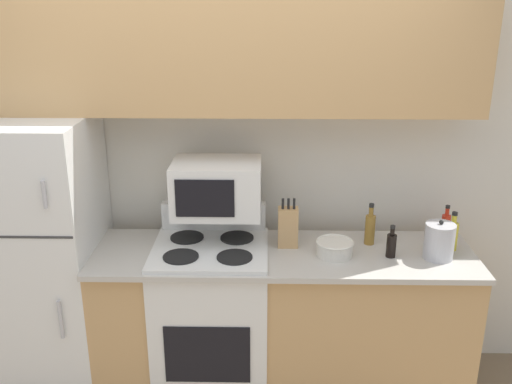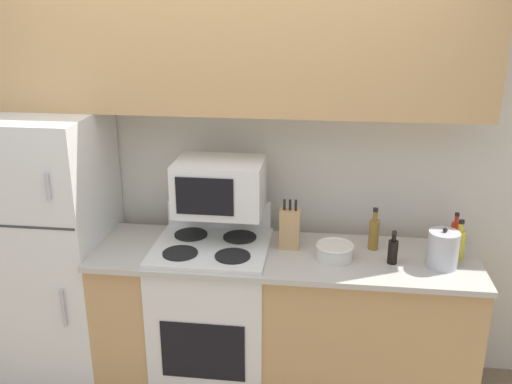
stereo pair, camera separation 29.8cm
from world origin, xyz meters
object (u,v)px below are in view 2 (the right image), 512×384
(microwave, at_px, (220,186))
(bottle_soy_sauce, at_px, (393,251))
(bottle_cooking_spray, at_px, (459,244))
(refrigerator, at_px, (52,251))
(bottle_hot_sauce, at_px, (455,233))
(bottle_vinegar, at_px, (374,233))
(knife_block, at_px, (290,228))
(bowl, at_px, (335,251))
(stove, at_px, (213,317))
(kettle, at_px, (443,249))

(microwave, height_order, bottle_soy_sauce, microwave)
(microwave, xyz_separation_m, bottle_cooking_spray, (1.29, -0.05, -0.25))
(refrigerator, distance_m, bottle_hot_sauce, 2.32)
(bottle_cooking_spray, relative_size, bottle_vinegar, 0.92)
(knife_block, xyz_separation_m, bowl, (0.25, -0.12, -0.07))
(bottle_cooking_spray, distance_m, bottle_vinegar, 0.44)
(stove, relative_size, bowl, 5.41)
(stove, distance_m, bottle_cooking_spray, 1.42)
(microwave, xyz_separation_m, bottle_soy_sauce, (0.94, -0.15, -0.26))
(refrigerator, height_order, microwave, refrigerator)
(bottle_cooking_spray, bearing_deg, bottle_hot_sauce, 86.26)
(stove, distance_m, bottle_soy_sauce, 1.10)
(microwave, distance_m, kettle, 1.22)
(refrigerator, relative_size, kettle, 7.56)
(microwave, distance_m, knife_block, 0.45)
(microwave, bearing_deg, knife_block, -3.66)
(microwave, height_order, bottle_hot_sauce, microwave)
(stove, bearing_deg, bottle_hot_sauce, 8.48)
(bottle_vinegar, xyz_separation_m, bottle_hot_sauce, (0.45, 0.09, -0.02))
(refrigerator, xyz_separation_m, bottle_vinegar, (1.86, 0.05, 0.19))
(bottle_vinegar, height_order, kettle, bottle_vinegar)
(stove, distance_m, bottle_hot_sauce, 1.44)
(bowl, height_order, bottle_soy_sauce, bottle_soy_sauce)
(microwave, relative_size, bottle_vinegar, 2.00)
(microwave, height_order, bowl, microwave)
(stove, xyz_separation_m, bottle_cooking_spray, (1.32, 0.05, 0.52))
(stove, bearing_deg, bowl, -3.41)
(stove, height_order, bowl, stove)
(refrigerator, bearing_deg, bottle_hot_sauce, 3.44)
(bowl, relative_size, bottle_cooking_spray, 0.93)
(refrigerator, height_order, bottle_hot_sauce, refrigerator)
(refrigerator, bearing_deg, stove, -3.55)
(bottle_vinegar, bearing_deg, bottle_cooking_spray, -8.70)
(knife_block, distance_m, bottle_hot_sauce, 0.92)
(stove, relative_size, bottle_soy_sauce, 6.14)
(knife_block, xyz_separation_m, bottle_cooking_spray, (0.90, -0.03, -0.03))
(bottle_vinegar, bearing_deg, refrigerator, -178.41)
(microwave, height_order, bottle_cooking_spray, microwave)
(bottle_cooking_spray, bearing_deg, microwave, 177.56)
(bowl, bearing_deg, microwave, 167.63)
(refrigerator, relative_size, stove, 1.49)
(bottle_vinegar, height_order, bottle_hot_sauce, bottle_vinegar)
(bottle_soy_sauce, bearing_deg, bottle_cooking_spray, 15.50)
(stove, height_order, bottle_hot_sauce, bottle_hot_sauce)
(stove, distance_m, knife_block, 0.70)
(microwave, bearing_deg, bottle_cooking_spray, -2.44)
(microwave, bearing_deg, bowl, -12.37)
(stove, height_order, microwave, microwave)
(bottle_vinegar, bearing_deg, knife_block, -175.40)
(microwave, bearing_deg, bottle_hot_sauce, 4.36)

